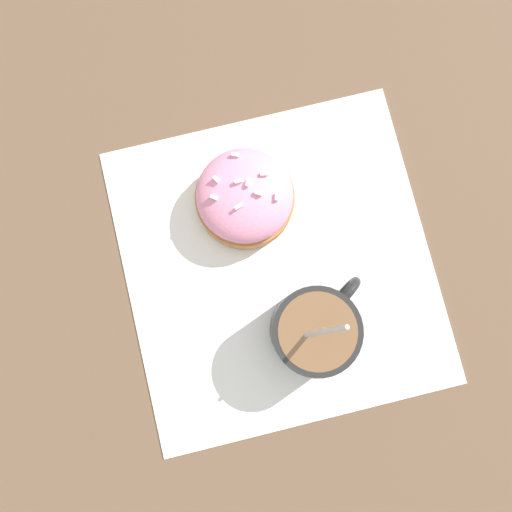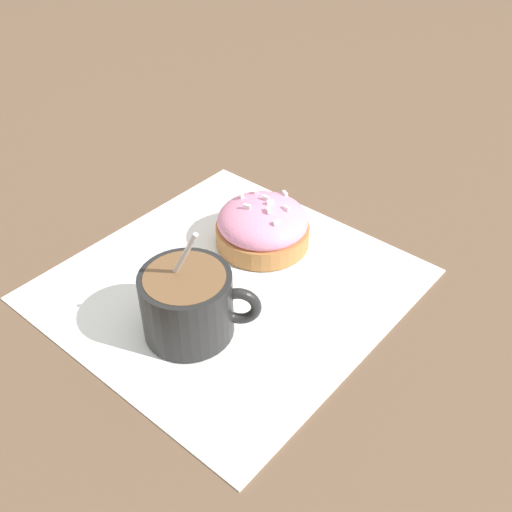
{
  "view_description": "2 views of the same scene",
  "coord_description": "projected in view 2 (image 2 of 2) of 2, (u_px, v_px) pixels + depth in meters",
  "views": [
    {
      "loc": [
        -0.04,
        0.04,
        0.49
      ],
      "look_at": [
        0.01,
        0.02,
        0.03
      ],
      "focal_mm": 35.0,
      "sensor_mm": 36.0,
      "label": 1
    },
    {
      "loc": [
        -0.33,
        -0.27,
        0.38
      ],
      "look_at": [
        0.02,
        -0.02,
        0.03
      ],
      "focal_mm": 42.0,
      "sensor_mm": 36.0,
      "label": 2
    }
  ],
  "objects": [
    {
      "name": "ground_plane",
      "position": [
        229.0,
        285.0,
        0.57
      ],
      "size": [
        3.0,
        3.0,
        0.0
      ],
      "primitive_type": "plane",
      "color": "brown"
    },
    {
      "name": "frosted_pastry",
      "position": [
        263.0,
        225.0,
        0.6
      ],
      "size": [
        0.1,
        0.1,
        0.05
      ],
      "color": "#B2753D",
      "rests_on": "paper_napkin"
    },
    {
      "name": "paper_napkin",
      "position": [
        229.0,
        284.0,
        0.57
      ],
      "size": [
        0.32,
        0.32,
        0.0
      ],
      "color": "white",
      "rests_on": "ground_plane"
    },
    {
      "name": "coffee_cup",
      "position": [
        188.0,
        302.0,
        0.5
      ],
      "size": [
        0.08,
        0.1,
        0.11
      ],
      "color": "black",
      "rests_on": "paper_napkin"
    }
  ]
}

